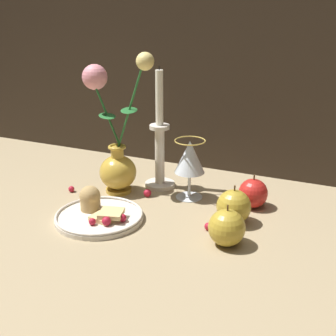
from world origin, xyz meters
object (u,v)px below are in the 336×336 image
Objects in this scene: apple_beside_vase at (234,207)px; apple_at_table_edge at (227,228)px; vase at (115,145)px; candlestick at (160,148)px; wine_glass at (190,159)px; plate_with_pastries at (98,213)px; apple_near_glass at (253,193)px.

apple_at_table_edge is at bearing -81.40° from apple_beside_vase.
vase reaches higher than apple_beside_vase.
vase is 0.12m from candlestick.
candlestick is (-0.10, 0.04, 0.00)m from wine_glass.
candlestick is (0.05, 0.23, 0.09)m from plate_with_pastries.
plate_with_pastries is 0.26m from wine_glass.
apple_near_glass is at bearing 34.10° from plate_with_pastries.
vase reaches higher than wine_glass.
apple_beside_vase reaches higher than apple_at_table_edge.
apple_at_table_edge is at bearing 1.23° from plate_with_pastries.
vase reaches higher than plate_with_pastries.
wine_glass is at bearing -176.33° from apple_near_glass.
vase is 2.37× the size of wine_glass.
apple_near_glass is at bearing 89.02° from apple_at_table_edge.
wine_glass is at bearing 147.73° from apple_beside_vase.
apple_at_table_edge is (0.30, 0.01, 0.02)m from plate_with_pastries.
apple_at_table_edge is at bearing -41.72° from candlestick.
plate_with_pastries is 0.30m from apple_at_table_edge.
vase is 0.36m from apple_near_glass.
plate_with_pastries is 1.33× the size of wine_glass.
apple_near_glass is 0.20m from apple_at_table_edge.
plate_with_pastries is at bearing -145.90° from apple_near_glass.
apple_at_table_edge is (0.34, -0.15, -0.09)m from vase.
candlestick is at bearing 152.22° from apple_beside_vase.
apple_beside_vase is 1.01× the size of apple_at_table_edge.
apple_beside_vase is (0.14, -0.09, -0.06)m from wine_glass.
vase reaches higher than candlestick.
apple_beside_vase is at bearing 20.54° from plate_with_pastries.
apple_beside_vase is at bearing -100.65° from apple_near_glass.
apple_at_table_edge is (0.02, -0.10, -0.00)m from apple_beside_vase.
apple_beside_vase is at bearing -9.05° from vase.
apple_at_table_edge reaches higher than plate_with_pastries.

